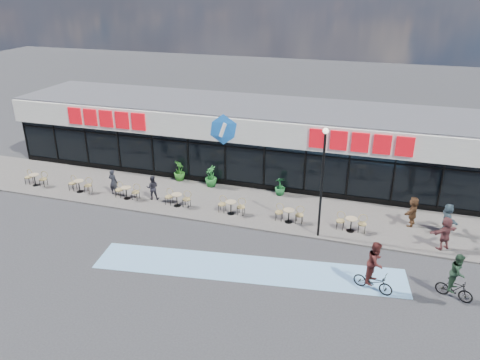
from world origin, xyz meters
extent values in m
plane|color=#28282B|center=(0.00, 0.00, 0.00)|extent=(120.00, 120.00, 0.00)
cube|color=#5C5651|center=(0.00, 4.50, 0.05)|extent=(44.00, 5.00, 0.10)
cube|color=#6B9ECA|center=(4.00, -1.50, 0.01)|extent=(14.17, 4.13, 0.01)
cube|color=black|center=(0.00, 10.00, 1.50)|extent=(30.00, 6.00, 3.00)
cube|color=white|center=(0.00, 9.85, 3.75)|extent=(30.60, 6.30, 1.50)
cube|color=#47474C|center=(0.00, 10.00, 4.55)|extent=(30.60, 6.30, 0.10)
cube|color=navy|center=(0.00, 6.96, 3.05)|extent=(30.60, 0.08, 0.18)
cube|color=black|center=(0.00, 6.97, 2.65)|extent=(30.00, 0.06, 0.08)
cube|color=black|center=(0.00, 6.98, 0.20)|extent=(30.00, 0.10, 0.40)
cube|color=red|center=(-8.00, 6.70, 3.80)|extent=(5.63, 0.18, 1.10)
cube|color=red|center=(8.00, 6.70, 3.80)|extent=(5.63, 0.18, 1.10)
ellipsoid|color=blue|center=(0.00, 6.70, 3.80)|extent=(1.90, 0.24, 1.90)
cylinder|color=black|center=(-15.00, 6.97, 1.50)|extent=(0.10, 0.10, 3.00)
cylinder|color=black|center=(-12.50, 6.97, 1.50)|extent=(0.10, 0.10, 3.00)
cylinder|color=black|center=(-10.00, 6.97, 1.50)|extent=(0.10, 0.10, 3.00)
cylinder|color=black|center=(-7.50, 6.97, 1.50)|extent=(0.10, 0.10, 3.00)
cylinder|color=black|center=(-5.00, 6.97, 1.50)|extent=(0.10, 0.10, 3.00)
cylinder|color=black|center=(-2.50, 6.97, 1.50)|extent=(0.10, 0.10, 3.00)
cylinder|color=black|center=(0.00, 6.97, 1.50)|extent=(0.10, 0.10, 3.00)
cylinder|color=black|center=(2.50, 6.97, 1.50)|extent=(0.10, 0.10, 3.00)
cylinder|color=black|center=(5.00, 6.97, 1.50)|extent=(0.10, 0.10, 3.00)
cylinder|color=black|center=(7.50, 6.97, 1.50)|extent=(0.10, 0.10, 3.00)
cylinder|color=black|center=(10.00, 6.97, 1.50)|extent=(0.10, 0.10, 3.00)
cylinder|color=black|center=(12.50, 6.97, 1.50)|extent=(0.10, 0.10, 3.00)
cylinder|color=black|center=(6.58, 2.30, 2.81)|extent=(0.12, 0.12, 5.41)
sphere|color=#FFF2CC|center=(6.58, 2.30, 5.61)|extent=(0.28, 0.28, 0.28)
cylinder|color=tan|center=(-11.38, 3.22, 0.82)|extent=(0.60, 0.60, 0.04)
cylinder|color=black|center=(-11.38, 3.22, 0.47)|extent=(0.06, 0.06, 0.70)
cylinder|color=black|center=(-11.38, 3.22, 0.11)|extent=(0.40, 0.40, 0.02)
cylinder|color=tan|center=(-8.13, 3.22, 0.82)|extent=(0.60, 0.60, 0.04)
cylinder|color=black|center=(-8.13, 3.22, 0.47)|extent=(0.06, 0.06, 0.70)
cylinder|color=black|center=(-8.13, 3.22, 0.11)|extent=(0.40, 0.40, 0.02)
cylinder|color=tan|center=(-4.88, 3.22, 0.82)|extent=(0.60, 0.60, 0.04)
cylinder|color=black|center=(-4.88, 3.22, 0.47)|extent=(0.06, 0.06, 0.70)
cylinder|color=black|center=(-4.88, 3.22, 0.11)|extent=(0.40, 0.40, 0.02)
cylinder|color=tan|center=(-1.63, 3.22, 0.82)|extent=(0.60, 0.60, 0.04)
cylinder|color=black|center=(-1.63, 3.22, 0.47)|extent=(0.06, 0.06, 0.70)
cylinder|color=black|center=(-1.63, 3.22, 0.11)|extent=(0.40, 0.40, 0.02)
cylinder|color=tan|center=(1.61, 3.22, 0.82)|extent=(0.60, 0.60, 0.04)
cylinder|color=black|center=(1.61, 3.22, 0.47)|extent=(0.06, 0.06, 0.70)
cylinder|color=black|center=(1.61, 3.22, 0.11)|extent=(0.40, 0.40, 0.02)
cylinder|color=tan|center=(4.86, 3.22, 0.82)|extent=(0.60, 0.60, 0.04)
cylinder|color=black|center=(4.86, 3.22, 0.47)|extent=(0.06, 0.06, 0.70)
cylinder|color=black|center=(4.86, 3.22, 0.11)|extent=(0.40, 0.40, 0.02)
cylinder|color=tan|center=(8.11, 3.22, 0.82)|extent=(0.60, 0.60, 0.04)
cylinder|color=black|center=(8.11, 3.22, 0.47)|extent=(0.06, 0.06, 0.70)
cylinder|color=black|center=(8.11, 3.22, 0.11)|extent=(0.40, 0.40, 0.02)
imported|color=#235E1A|center=(-3.06, 6.74, 0.74)|extent=(0.94, 0.94, 1.29)
imported|color=#195A20|center=(-0.78, 6.46, 0.76)|extent=(1.04, 1.04, 1.33)
imported|color=#185425|center=(3.63, 6.50, 0.66)|extent=(0.86, 0.86, 1.12)
imported|color=black|center=(-5.94, 3.57, 0.89)|extent=(0.61, 0.43, 1.59)
imported|color=black|center=(-3.38, 3.67, 0.83)|extent=(0.86, 0.77, 1.46)
imported|color=#492D1A|center=(11.09, 4.84, 0.91)|extent=(0.92, 1.58, 1.62)
imported|color=#334650|center=(12.74, 4.48, 0.92)|extent=(0.89, 1.59, 1.64)
imported|color=brown|center=(12.51, 2.84, 0.94)|extent=(1.53, 1.35, 1.68)
imported|color=black|center=(9.44, -1.47, 0.44)|extent=(1.79, 1.07, 0.89)
imported|color=#451A18|center=(9.44, -1.47, 1.38)|extent=(0.94, 1.07, 1.86)
imported|color=black|center=(12.62, -1.03, 0.45)|extent=(1.54, 0.92, 0.90)
imported|color=#1B3120|center=(12.62, -1.03, 1.26)|extent=(0.86, 0.96, 1.63)
camera|label=1|loc=(9.02, -18.64, 12.00)|focal=35.00mm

